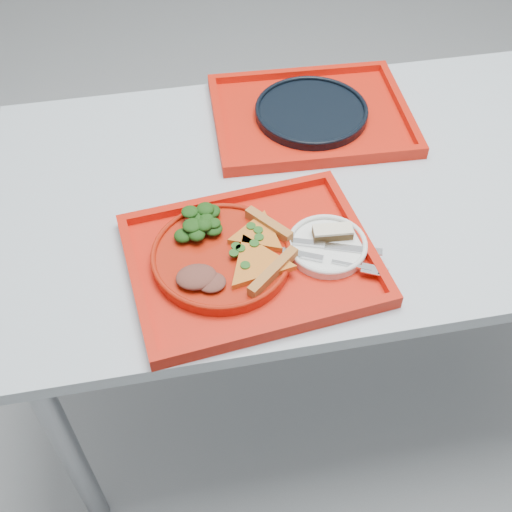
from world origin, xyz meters
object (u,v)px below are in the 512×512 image
Objects in this scene: navy_plate at (311,113)px; dessert_bar at (333,232)px; tray_main at (252,262)px; dinner_plate at (222,257)px; tray_far at (311,118)px.

dessert_bar is at bearing -98.29° from navy_plate.
tray_main is 0.06m from dinner_plate.
navy_plate reaches higher than tray_main.
tray_far is at bearing 86.19° from dessert_bar.
dessert_bar reaches higher than dinner_plate.
tray_main is at bearing -10.30° from dinner_plate.
dinner_plate is at bearing -172.85° from dessert_bar.
dinner_plate reaches higher than tray_far.
tray_far is 0.40m from dessert_bar.
dessert_bar is (0.16, 0.02, 0.03)m from tray_main.
navy_plate is (0.22, 0.41, 0.01)m from tray_main.
dinner_plate is at bearing -121.42° from tray_far.
tray_far is at bearing 55.93° from tray_main.
tray_main is 0.47m from tray_far.
tray_main is 1.73× the size of dinner_plate.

